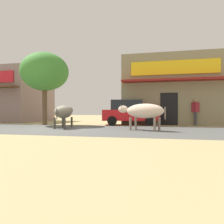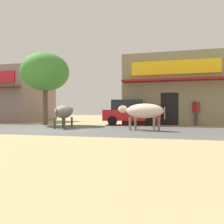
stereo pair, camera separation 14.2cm
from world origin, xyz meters
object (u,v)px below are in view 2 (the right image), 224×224
(parked_hatchback_car, at_px, (129,112))
(pedestrian_by_shop, at_px, (196,110))
(cow_near_brown, at_px, (64,112))
(roadside_tree, at_px, (45,72))
(cow_far_dark, at_px, (143,111))

(parked_hatchback_car, height_order, pedestrian_by_shop, pedestrian_by_shop)
(parked_hatchback_car, xyz_separation_m, cow_near_brown, (-3.02, -3.44, 0.02))
(parked_hatchback_car, bearing_deg, roadside_tree, -167.07)
(pedestrian_by_shop, bearing_deg, roadside_tree, -170.90)
(cow_far_dark, bearing_deg, pedestrian_by_shop, 55.83)
(roadside_tree, distance_m, cow_far_dark, 7.71)
(parked_hatchback_car, bearing_deg, cow_far_dark, -72.00)
(roadside_tree, bearing_deg, pedestrian_by_shop, 9.10)
(parked_hatchback_car, distance_m, cow_near_brown, 4.58)
(roadside_tree, height_order, cow_far_dark, roadside_tree)
(cow_near_brown, xyz_separation_m, cow_far_dark, (4.31, -0.53, 0.05))
(roadside_tree, distance_m, pedestrian_by_shop, 10.07)
(roadside_tree, height_order, pedestrian_by_shop, roadside_tree)
(roadside_tree, bearing_deg, cow_near_brown, -42.23)
(cow_near_brown, xyz_separation_m, pedestrian_by_shop, (7.21, 3.73, 0.14))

